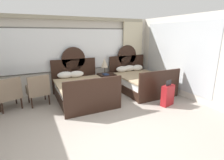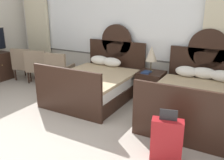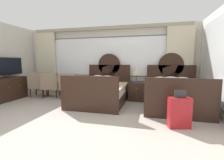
{
  "view_description": "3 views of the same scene",
  "coord_description": "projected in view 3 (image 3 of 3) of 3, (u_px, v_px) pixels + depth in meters",
  "views": [
    {
      "loc": [
        -1.33,
        -2.55,
        2.11
      ],
      "look_at": [
        0.8,
        1.79,
        0.8
      ],
      "focal_mm": 27.52,
      "sensor_mm": 36.0,
      "label": 1
    },
    {
      "loc": [
        3.1,
        -1.93,
        2.17
      ],
      "look_at": [
        0.97,
        1.89,
        0.77
      ],
      "focal_mm": 38.82,
      "sensor_mm": 36.0,
      "label": 2
    },
    {
      "loc": [
        1.73,
        -2.27,
        1.35
      ],
      "look_at": [
        0.75,
        1.64,
        0.88
      ],
      "focal_mm": 25.21,
      "sensor_mm": 36.0,
      "label": 3
    }
  ],
  "objects": [
    {
      "name": "table_lamp_on_nightstand",
      "position": [
        137.0,
        70.0,
        5.51
      ],
      "size": [
        0.27,
        0.27,
        0.59
      ],
      "color": "brown",
      "rests_on": "nightstand_between_beds"
    },
    {
      "name": "armchair_by_window_left",
      "position": [
        69.0,
        85.0,
        5.7
      ],
      "size": [
        0.67,
        0.67,
        0.94
      ],
      "color": "#84705B",
      "rests_on": "ground_plane"
    },
    {
      "name": "tv_flatscreen",
      "position": [
        10.0,
        67.0,
        5.49
      ],
      "size": [
        0.2,
        1.03,
        0.69
      ],
      "color": "black",
      "rests_on": "dresser_minibar"
    },
    {
      "name": "bed_near_window",
      "position": [
        101.0,
        92.0,
        5.21
      ],
      "size": [
        1.62,
        2.13,
        1.65
      ],
      "color": "black",
      "rests_on": "ground_plane"
    },
    {
      "name": "armchair_by_window_right",
      "position": [
        38.0,
        84.0,
        6.02
      ],
      "size": [
        0.73,
        0.73,
        0.94
      ],
      "color": "#84705B",
      "rests_on": "ground_plane"
    },
    {
      "name": "nightstand_between_beds",
      "position": [
        137.0,
        91.0,
        5.52
      ],
      "size": [
        0.58,
        0.6,
        0.64
      ],
      "color": "black",
      "rests_on": "ground_plane"
    },
    {
      "name": "suitcase_on_floor",
      "position": [
        179.0,
        113.0,
        3.19
      ],
      "size": [
        0.47,
        0.29,
        0.78
      ],
      "color": "maroon",
      "rests_on": "ground_plane"
    },
    {
      "name": "ground_plane",
      "position": [
        48.0,
        139.0,
        2.76
      ],
      "size": [
        24.0,
        24.0,
        0.0
      ],
      "primitive_type": "plane",
      "color": "#9E9389"
    },
    {
      "name": "bed_near_mirror",
      "position": [
        173.0,
        95.0,
        4.68
      ],
      "size": [
        1.62,
        2.13,
        1.65
      ],
      "color": "black",
      "rests_on": "ground_plane"
    },
    {
      "name": "dresser_minibar",
      "position": [
        4.0,
        90.0,
        5.32
      ],
      "size": [
        0.5,
        1.6,
        0.8
      ],
      "color": "black",
      "rests_on": "ground_plane"
    },
    {
      "name": "armchair_by_window_centre",
      "position": [
        50.0,
        85.0,
        5.89
      ],
      "size": [
        0.75,
        0.75,
        0.94
      ],
      "color": "#84705B",
      "rests_on": "ground_plane"
    },
    {
      "name": "wall_back_window",
      "position": [
        107.0,
        60.0,
        6.21
      ],
      "size": [
        6.69,
        0.22,
        2.7
      ],
      "color": "beige",
      "rests_on": "ground_plane"
    },
    {
      "name": "book_on_nightstand",
      "position": [
        135.0,
        82.0,
        5.39
      ],
      "size": [
        0.18,
        0.26,
        0.03
      ],
      "color": "navy",
      "rests_on": "nightstand_between_beds"
    }
  ]
}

